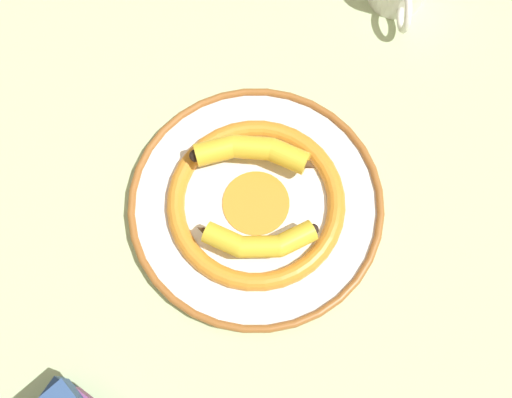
{
  "coord_description": "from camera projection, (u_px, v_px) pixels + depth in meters",
  "views": [
    {
      "loc": [
        -0.22,
        -0.21,
        0.85
      ],
      "look_at": [
        -0.01,
        -0.04,
        0.03
      ],
      "focal_mm": 42.0,
      "sensor_mm": 36.0,
      "label": 1
    }
  ],
  "objects": [
    {
      "name": "banana_a",
      "position": [
        257.0,
        242.0,
        0.83
      ],
      "size": [
        0.12,
        0.14,
        0.03
      ],
      "rotation": [
        0.0,
        0.0,
        5.41
      ],
      "color": "gold",
      "rests_on": "decorative_bowl"
    },
    {
      "name": "decorative_bowl",
      "position": [
        256.0,
        203.0,
        0.88
      ],
      "size": [
        0.38,
        0.38,
        0.03
      ],
      "color": "white",
      "rests_on": "ground_plane"
    },
    {
      "name": "ground_plane",
      "position": [
        240.0,
        189.0,
        0.91
      ],
      "size": [
        2.8,
        2.8,
        0.0
      ],
      "primitive_type": "plane",
      "color": "#B2C693"
    },
    {
      "name": "banana_b",
      "position": [
        254.0,
        152.0,
        0.87
      ],
      "size": [
        0.12,
        0.16,
        0.03
      ],
      "rotation": [
        0.0,
        0.0,
        8.46
      ],
      "color": "gold",
      "rests_on": "decorative_bowl"
    }
  ]
}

